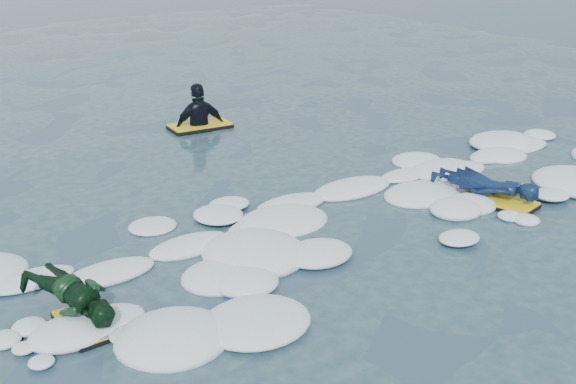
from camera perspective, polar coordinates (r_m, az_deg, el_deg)
name	(u,v)px	position (r m, az deg, el deg)	size (l,w,h in m)	color
ground	(357,259)	(8.25, 5.47, -5.32)	(120.00, 120.00, 0.00)	#1B3041
foam_band	(302,230)	(8.97, 1.09, -2.99)	(12.00, 3.10, 0.30)	white
prone_woman_unit	(487,186)	(10.21, 15.46, 0.43)	(0.93, 1.56, 0.38)	black
prone_child_unit	(77,298)	(7.24, -16.36, -8.04)	(0.78, 1.26, 0.46)	black
waiting_rider_unit	(200,129)	(13.37, -6.97, 5.00)	(1.18, 0.74, 1.68)	black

